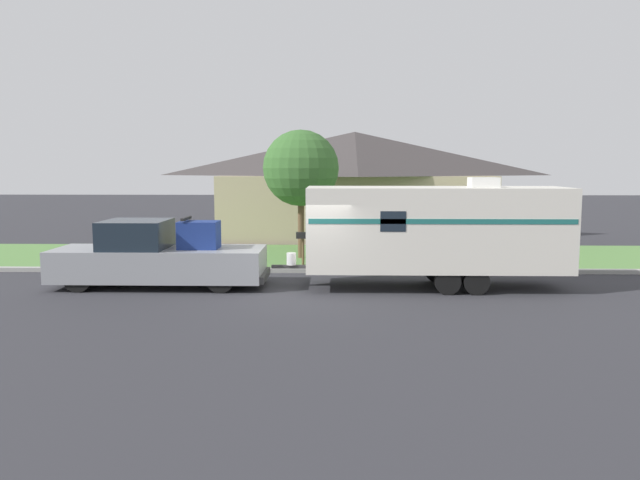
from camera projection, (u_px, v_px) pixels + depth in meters
The scene contains 8 objects.
ground_plane at pixel (306, 296), 17.18m from camera, with size 120.00×120.00×0.00m, color #2D2D33.
curb_strip at pixel (311, 270), 20.89m from camera, with size 80.00×0.30×0.14m.
lawn_strip at pixel (315, 256), 24.52m from camera, with size 80.00×7.00×0.03m.
house_across_street at pixel (354, 183), 31.24m from camera, with size 13.88×7.36×5.24m.
pickup_truck at pixel (158, 257), 18.40m from camera, with size 6.26×2.08×2.06m.
travel_trailer at pixel (436, 229), 18.10m from camera, with size 8.52×2.28×3.23m.
mailbox at pixel (303, 240), 21.79m from camera, with size 0.48×0.20×1.25m.
tree_in_yard at pixel (301, 168), 23.69m from camera, with size 2.90×2.90×4.92m.
Camera 1 is at (0.80, -16.86, 3.55)m, focal length 35.00 mm.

